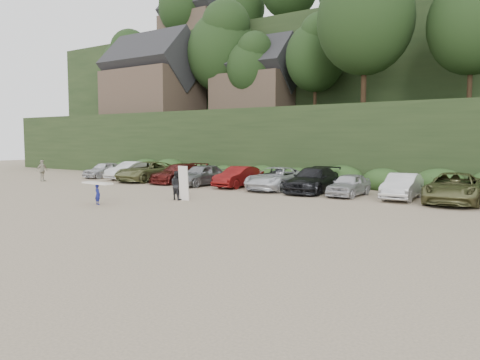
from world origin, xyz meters
The scene contains 6 objects.
ground centered at (0.00, 0.00, 0.00)m, with size 120.00×120.00×0.00m, color tan.
hillside_backdrop centered at (-0.26, 35.93, 11.22)m, with size 90.00×41.50×28.00m.
parked_cars centered at (-2.19, 10.10, 0.78)m, with size 33.94×6.27×1.64m.
distant_walker centered at (-20.66, 5.01, 0.88)m, with size 1.03×0.43×1.76m, color #ADA793.
child_surfer centered at (-5.73, -1.29, 0.80)m, with size 1.98×0.63×1.18m.
adult_surfer centered at (-3.58, 2.55, 0.84)m, with size 1.28×0.69×1.95m.
Camera 1 is at (14.32, -17.12, 3.45)m, focal length 35.00 mm.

